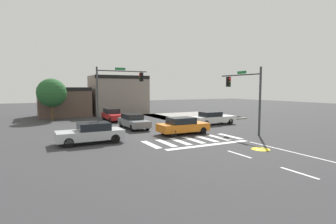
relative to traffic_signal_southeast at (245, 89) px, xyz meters
The scene contains 14 objects.
ground_plane 7.96m from the traffic_signal_southeast, 149.40° to the left, with size 120.00×120.00×0.00m, color #353538.
crosswalk_near 7.19m from the traffic_signal_southeast, behind, with size 7.59×2.80×0.01m.
lane_markings 11.13m from the traffic_signal_southeast, 118.12° to the right, with size 6.80×24.25×0.01m.
bike_detector_marking 7.78m from the traffic_signal_southeast, 124.25° to the right, with size 1.18×1.18×0.01m.
curb_corner_northeast 13.73m from the traffic_signal_southeast, 79.02° to the left, with size 10.00×10.60×0.15m.
storefront_row 23.61m from the traffic_signal_southeast, 108.52° to the left, with size 15.36×5.85×5.84m.
traffic_signal_southeast is the anchor object (origin of this frame).
traffic_signal_northwest 12.75m from the traffic_signal_southeast, 134.00° to the left, with size 5.45×0.32×6.09m.
car_orange 6.45m from the traffic_signal_southeast, 162.38° to the left, with size 4.33×1.91×1.46m.
car_gray 10.96m from the traffic_signal_southeast, 139.19° to the left, with size 1.75×4.77×1.40m.
car_white 6.37m from the traffic_signal_southeast, 82.23° to the left, with size 4.71×1.81×1.41m.
car_red 16.42m from the traffic_signal_southeast, 119.56° to the left, with size 1.75×4.80×1.45m.
car_silver 13.58m from the traffic_signal_southeast, behind, with size 4.62×1.93×1.47m.
roadside_tree 22.75m from the traffic_signal_southeast, 129.55° to the left, with size 3.49×3.49×5.14m.
Camera 1 is at (-11.05, -21.48, 3.93)m, focal length 28.67 mm.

